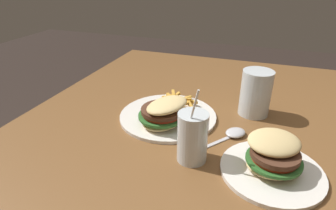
# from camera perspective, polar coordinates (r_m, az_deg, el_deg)

# --- Properties ---
(dining_table) EXTENTS (1.50, 1.07, 0.76)m
(dining_table) POSITION_cam_1_polar(r_m,az_deg,el_deg) (0.86, 3.80, -14.06)
(dining_table) COLOR brown
(dining_table) RESTS_ON ground_plane
(meal_plate_near) EXTENTS (0.30, 0.30, 0.10)m
(meal_plate_near) POSITION_cam_1_polar(r_m,az_deg,el_deg) (0.84, -0.38, -1.67)
(meal_plate_near) COLOR white
(meal_plate_near) RESTS_ON dining_table
(beer_glass) EXTENTS (0.09, 0.09, 0.14)m
(beer_glass) POSITION_cam_1_polar(r_m,az_deg,el_deg) (0.91, 17.33, 2.06)
(beer_glass) COLOR silver
(beer_glass) RESTS_ON dining_table
(juice_glass) EXTENTS (0.07, 0.07, 0.20)m
(juice_glass) POSITION_cam_1_polar(r_m,az_deg,el_deg) (0.67, 4.96, -6.95)
(juice_glass) COLOR silver
(juice_glass) RESTS_ON dining_table
(spoon) EXTENTS (0.17, 0.14, 0.02)m
(spoon) POSITION_cam_1_polar(r_m,az_deg,el_deg) (0.80, 13.18, -5.67)
(spoon) COLOR silver
(spoon) RESTS_ON dining_table
(meal_plate_far) EXTENTS (0.23, 0.23, 0.10)m
(meal_plate_far) POSITION_cam_1_polar(r_m,az_deg,el_deg) (0.69, 20.53, -10.48)
(meal_plate_far) COLOR white
(meal_plate_far) RESTS_ON dining_table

